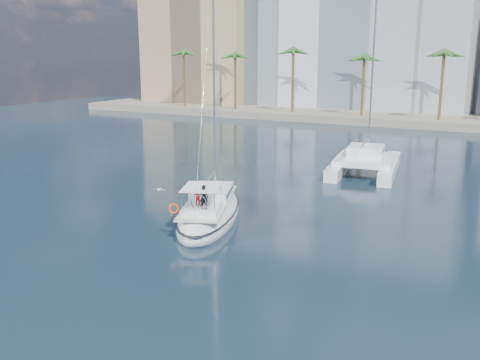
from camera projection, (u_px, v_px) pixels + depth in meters
The scene contains 9 objects.
ground at pixel (217, 236), 32.63m from camera, with size 160.00×160.00×0.00m, color black.
quay at pixel (406, 119), 85.26m from camera, with size 120.00×14.00×1.20m, color gray.
building_modern at pixel (356, 35), 97.86m from camera, with size 42.00×16.00×28.00m, color silver.
building_tan_left at pixel (204, 52), 108.43m from camera, with size 22.00×14.00×22.00m, color tan.
palm_left at pixel (208, 56), 94.66m from camera, with size 3.60×3.60×12.30m.
palm_centre at pixel (405, 57), 79.55m from camera, with size 3.60×3.60×12.30m.
main_sloop at pixel (209, 212), 35.89m from camera, with size 7.61×12.34×17.48m.
catamaran at pixel (365, 160), 49.88m from camera, with size 7.09×11.98×16.63m.
seagull at pixel (159, 190), 39.36m from camera, with size 1.07×0.46×0.20m.
Camera 1 is at (15.40, -26.87, 10.95)m, focal length 40.00 mm.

